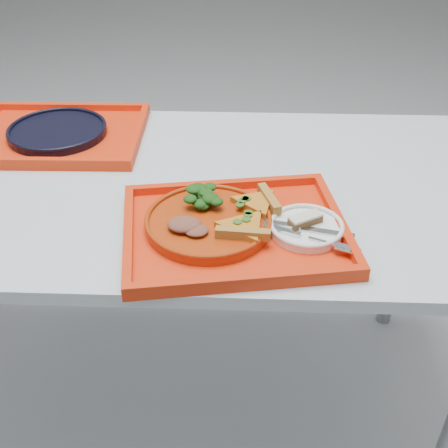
{
  "coord_description": "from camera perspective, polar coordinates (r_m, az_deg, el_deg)",
  "views": [
    {
      "loc": [
        0.21,
        -1.14,
        1.44
      ],
      "look_at": [
        0.17,
        -0.21,
        0.78
      ],
      "focal_mm": 45.0,
      "sensor_mm": 36.0,
      "label": 1
    }
  ],
  "objects": [
    {
      "name": "dessert_bar",
      "position": [
        1.15,
        8.27,
        0.44
      ],
      "size": [
        0.07,
        0.06,
        0.02
      ],
      "rotation": [
        0.0,
        0.0,
        0.53
      ],
      "color": "#52301B",
      "rests_on": "side_plate"
    },
    {
      "name": "salad_heap",
      "position": [
        1.19,
        -2.35,
        3.04
      ],
      "size": [
        0.08,
        0.07,
        0.04
      ],
      "primitive_type": "ellipsoid",
      "color": "black",
      "rests_on": "dinner_plate"
    },
    {
      "name": "tray_far",
      "position": [
        1.59,
        -16.47,
        8.51
      ],
      "size": [
        0.46,
        0.36,
        0.01
      ],
      "primitive_type": "cube",
      "rotation": [
        0.0,
        0.0,
        0.02
      ],
      "color": "red",
      "rests_on": "table"
    },
    {
      "name": "side_plate",
      "position": [
        1.15,
        8.36,
        -0.51
      ],
      "size": [
        0.15,
        0.15,
        0.01
      ],
      "primitive_type": "cylinder",
      "color": "white",
      "rests_on": "tray_main"
    },
    {
      "name": "pizza_slice_b",
      "position": [
        1.19,
        3.32,
        2.37
      ],
      "size": [
        0.14,
        0.13,
        0.02
      ],
      "primitive_type": null,
      "rotation": [
        0.0,
        0.0,
        3.47
      ],
      "color": "gold",
      "rests_on": "dinner_plate"
    },
    {
      "name": "table",
      "position": [
        1.39,
        -6.76,
        1.75
      ],
      "size": [
        1.6,
        0.8,
        0.75
      ],
      "color": "#B2BDC7",
      "rests_on": "ground"
    },
    {
      "name": "pizza_slice_a",
      "position": [
        1.12,
        2.08,
        -0.07
      ],
      "size": [
        0.12,
        0.13,
        0.02
      ],
      "primitive_type": null,
      "rotation": [
        0.0,
        0.0,
        1.49
      ],
      "color": "gold",
      "rests_on": "dinner_plate"
    },
    {
      "name": "dinner_plate",
      "position": [
        1.15,
        -1.59,
        0.08
      ],
      "size": [
        0.26,
        0.26,
        0.02
      ],
      "primitive_type": "cylinder",
      "color": "#A32F0A",
      "rests_on": "tray_main"
    },
    {
      "name": "ground",
      "position": [
        1.84,
        -5.27,
        -16.03
      ],
      "size": [
        10.0,
        10.0,
        0.0
      ],
      "primitive_type": "plane",
      "color": "#999CA1",
      "rests_on": "ground"
    },
    {
      "name": "knife",
      "position": [
        1.14,
        8.54,
        -0.44
      ],
      "size": [
        0.18,
        0.06,
        0.01
      ],
      "primitive_type": "cube",
      "rotation": [
        0.0,
        0.0,
        -0.23
      ],
      "color": "silver",
      "rests_on": "side_plate"
    },
    {
      "name": "navy_plate",
      "position": [
        1.59,
        -16.56,
        8.96
      ],
      "size": [
        0.26,
        0.26,
        0.02
      ],
      "primitive_type": "cylinder",
      "color": "black",
      "rests_on": "tray_far"
    },
    {
      "name": "meat_portion",
      "position": [
        1.12,
        -4.05,
        -0.04
      ],
      "size": [
        0.07,
        0.05,
        0.02
      ],
      "primitive_type": "ellipsoid",
      "color": "brown",
      "rests_on": "dinner_plate"
    },
    {
      "name": "tray_main",
      "position": [
        1.15,
        1.12,
        -0.88
      ],
      "size": [
        0.5,
        0.42,
        0.01
      ],
      "primitive_type": "cube",
      "rotation": [
        0.0,
        0.0,
        0.16
      ],
      "color": "red",
      "rests_on": "table"
    },
    {
      "name": "fork",
      "position": [
        1.11,
        8.48,
        -1.32
      ],
      "size": [
        0.18,
        0.09,
        0.01
      ],
      "primitive_type": "cube",
      "rotation": [
        0.0,
        0.0,
        -0.41
      ],
      "color": "silver",
      "rests_on": "side_plate"
    }
  ]
}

